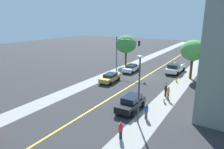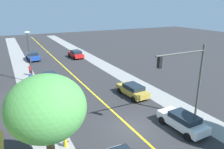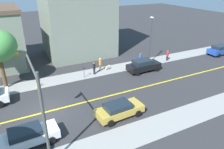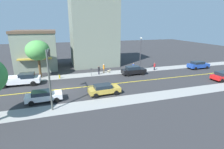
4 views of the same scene
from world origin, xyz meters
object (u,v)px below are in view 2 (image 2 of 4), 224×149
at_px(fire_hydrant, 65,142).
at_px(street_lamp, 29,52).
at_px(parking_meter, 49,104).
at_px(black_sedan_left_curb, 50,79).
at_px(blue_sedan_left_curb, 33,56).
at_px(white_sedan_right_curb, 183,121).
at_px(street_tree_right_corner, 47,108).
at_px(traffic_light_mast, 188,73).
at_px(pedestrian_blue_shirt, 31,79).
at_px(pedestrian_black_shirt, 42,100).
at_px(pedestrian_red_shirt, 30,70).
at_px(pedestrian_orange_shirt, 33,96).
at_px(small_dog, 34,97).
at_px(red_sedan_right_curb, 76,54).
at_px(gold_sedan_right_curb, 133,90).

height_order(fire_hydrant, street_lamp, street_lamp).
relative_size(parking_meter, black_sedan_left_curb, 0.32).
distance_m(blue_sedan_left_curb, white_sedan_right_curb, 31.75).
xyz_separation_m(street_tree_right_corner, traffic_light_mast, (12.00, 2.17, -0.40)).
relative_size(black_sedan_left_curb, pedestrian_blue_shirt, 2.73).
xyz_separation_m(street_tree_right_corner, fire_hydrant, (1.55, 3.23, -4.48)).
bearing_deg(white_sedan_right_curb, street_tree_right_corner, 93.66).
relative_size(parking_meter, pedestrian_black_shirt, 0.89).
bearing_deg(pedestrian_red_shirt, street_lamp, -128.12).
height_order(pedestrian_orange_shirt, small_dog, pedestrian_orange_shirt).
bearing_deg(pedestrian_blue_shirt, red_sedan_right_curb, 67.82).
bearing_deg(gold_sedan_right_curb, small_dog, 66.96).
distance_m(parking_meter, black_sedan_left_curb, 7.97).
distance_m(street_tree_right_corner, black_sedan_left_curb, 17.50).
relative_size(blue_sedan_left_curb, small_dog, 5.51).
bearing_deg(pedestrian_red_shirt, traffic_light_mast, -98.39).
bearing_deg(pedestrian_black_shirt, white_sedan_right_curb, -95.35).
xyz_separation_m(street_tree_right_corner, gold_sedan_right_curb, (10.88, 8.88, -4.15)).
distance_m(traffic_light_mast, street_lamp, 19.88).
height_order(fire_hydrant, traffic_light_mast, traffic_light_mast).
relative_size(street_lamp, pedestrian_black_shirt, 4.16).
relative_size(traffic_light_mast, red_sedan_right_curb, 1.55).
distance_m(pedestrian_red_shirt, small_dog, 9.71).
height_order(fire_hydrant, parking_meter, parking_meter).
xyz_separation_m(red_sedan_right_curb, small_dog, (-10.36, -17.38, -0.37)).
height_order(street_tree_right_corner, pedestrian_orange_shirt, street_tree_right_corner).
bearing_deg(red_sedan_right_curb, pedestrian_orange_shirt, 147.82).
bearing_deg(pedestrian_black_shirt, blue_sedan_left_curb, 33.18).
relative_size(fire_hydrant, gold_sedan_right_curb, 0.19).
bearing_deg(street_lamp, small_dog, -96.30).
distance_m(street_tree_right_corner, fire_hydrant, 5.73).
bearing_deg(small_dog, traffic_light_mast, -157.16).
bearing_deg(pedestrian_orange_shirt, pedestrian_blue_shirt, 94.64).
bearing_deg(red_sedan_right_curb, black_sedan_left_curb, 147.34).
xyz_separation_m(fire_hydrant, white_sedan_right_curb, (9.30, -2.10, 0.33)).
bearing_deg(pedestrian_red_shirt, small_dog, -130.80).
bearing_deg(fire_hydrant, pedestrian_black_shirt, 92.94).
relative_size(traffic_light_mast, gold_sedan_right_curb, 1.54).
height_order(parking_meter, blue_sedan_left_curb, blue_sedan_left_curb).
bearing_deg(pedestrian_black_shirt, fire_hydrant, -138.43).
bearing_deg(street_lamp, gold_sedan_right_curb, -46.75).
distance_m(black_sedan_left_curb, gold_sedan_right_curb, 10.92).
height_order(gold_sedan_right_curb, small_dog, gold_sedan_right_curb).
xyz_separation_m(fire_hydrant, pedestrian_black_shirt, (-0.37, 7.24, 0.44)).
height_order(pedestrian_orange_shirt, pedestrian_blue_shirt, pedestrian_orange_shirt).
height_order(red_sedan_right_curb, pedestrian_orange_shirt, pedestrian_orange_shirt).
xyz_separation_m(blue_sedan_left_curb, pedestrian_blue_shirt, (-2.21, -14.23, 0.04)).
height_order(blue_sedan_left_curb, pedestrian_blue_shirt, pedestrian_blue_shirt).
height_order(fire_hydrant, pedestrian_red_shirt, pedestrian_red_shirt).
distance_m(street_tree_right_corner, white_sedan_right_curb, 11.67).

